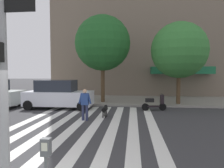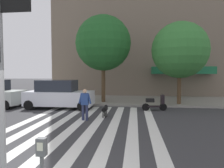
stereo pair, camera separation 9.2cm
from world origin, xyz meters
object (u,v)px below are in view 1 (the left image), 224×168
parked_scooter (154,103)px  pedestrian_dog_walker (85,103)px  street_tree_middle (179,50)px  dog_on_leash (105,109)px  parked_car_behind_first (59,95)px  street_tree_nearest (103,43)px

parked_scooter → pedestrian_dog_walker: (-3.87, -3.14, 0.45)m
street_tree_middle → parked_scooter: bearing=-132.1°
parked_scooter → street_tree_middle: (2.03, 2.25, 3.71)m
street_tree_middle → dog_on_leash: street_tree_middle is taller
parked_car_behind_first → street_tree_nearest: (2.72, 2.57, 3.91)m
street_tree_middle → pedestrian_dog_walker: bearing=-137.6°
parked_car_behind_first → street_tree_nearest: 5.41m
street_tree_nearest → dog_on_leash: size_ratio=7.27×
street_tree_middle → pedestrian_dog_walker: (-5.90, -5.39, -3.26)m
street_tree_nearest → street_tree_middle: size_ratio=1.13×
street_tree_nearest → pedestrian_dog_walker: size_ratio=4.23×
street_tree_nearest → street_tree_middle: (5.86, -0.44, -0.68)m
parked_car_behind_first → street_tree_nearest: street_tree_nearest is taller
parked_scooter → dog_on_leash: size_ratio=1.70×
parked_car_behind_first → pedestrian_dog_walker: bearing=-50.5°
pedestrian_dog_walker → parked_car_behind_first: bearing=129.5°
street_tree_nearest → street_tree_middle: bearing=-4.3°
pedestrian_dog_walker → street_tree_middle: bearing=42.4°
parked_car_behind_first → street_tree_middle: (8.59, 2.13, 3.23)m
parked_scooter → dog_on_leash: 3.71m
street_tree_nearest → street_tree_middle: 5.92m
parked_car_behind_first → pedestrian_dog_walker: (2.68, -3.25, -0.03)m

